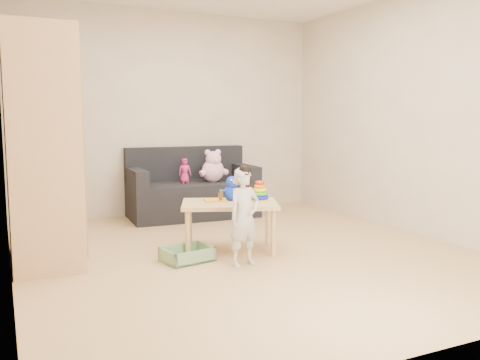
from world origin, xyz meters
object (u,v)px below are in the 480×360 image
wardrobe (41,148)px  toddler (244,219)px  sofa (193,200)px  play_table (230,227)px

wardrobe → toddler: bearing=-30.4°
sofa → play_table: bearing=-95.7°
toddler → sofa: bearing=69.3°
sofa → play_table: 1.73m
sofa → toddler: bearing=-96.1°
wardrobe → play_table: bearing=-13.8°
play_table → toddler: (-0.09, -0.49, 0.17)m
wardrobe → toddler: 1.85m
sofa → play_table: (-0.25, -1.71, 0.01)m
wardrobe → play_table: wardrobe is taller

